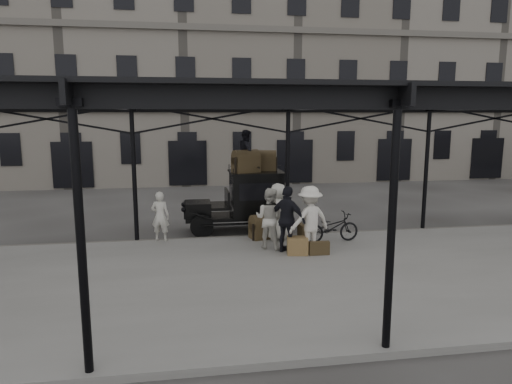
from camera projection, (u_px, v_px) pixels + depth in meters
The scene contains 18 objects.
ground at pixel (302, 255), 13.70m from camera, with size 120.00×120.00×0.00m, color #383533.
platform at pixel (321, 276), 11.74m from camera, with size 28.00×8.00×0.15m, color slate.
canopy at pixel (322, 97), 11.25m from camera, with size 22.50×9.00×4.74m.
building_frontage at pixel (234, 71), 30.05m from camera, with size 64.00×8.00×14.00m, color slate.
taxi at pixel (247, 198), 16.45m from camera, with size 3.65×1.55×2.18m.
porter_left at pixel (160, 216), 14.64m from camera, with size 0.59×0.39×1.62m, color beige.
porter_midleft at pixel (269, 218), 13.80m from camera, with size 0.90×0.70×1.86m, color beige.
porter_centre at pixel (278, 212), 14.76m from camera, with size 0.91×0.59×1.86m, color beige.
porter_official at pixel (288, 220), 13.36m from camera, with size 1.16×0.48×1.98m, color black.
porter_right at pixel (310, 220), 13.35m from camera, with size 1.28×0.74×1.99m, color silver.
bicycle at pixel (332, 227), 14.55m from camera, with size 0.63×1.81×0.95m, color black.
porter_roof at pixel (247, 151), 16.06m from camera, with size 0.72×0.56×1.48m, color black.
steamer_trunk_roof_near at pixel (246, 163), 15.98m from camera, with size 0.90×0.55×0.66m, color #42331E, non-canonical shape.
steamer_trunk_roof_far at pixel (265, 162), 16.54m from camera, with size 0.83×0.51×0.61m, color #42331E, non-canonical shape.
steamer_trunk_platform at pixel (264, 228), 15.05m from camera, with size 0.91×0.56×0.67m, color #42331E, non-canonical shape.
wicker_hamper at pixel (297, 246), 13.31m from camera, with size 0.60×0.45×0.50m, color olive.
suitcase_upright at pixel (302, 231), 15.09m from camera, with size 0.15×0.60×0.45m, color #42331E.
suitcase_flat at pixel (319, 248), 13.23m from camera, with size 0.60×0.15×0.40m, color #42331E.
Camera 1 is at (-3.43, -12.81, 4.17)m, focal length 32.00 mm.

